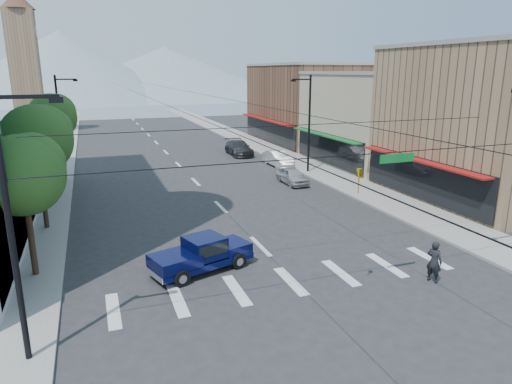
% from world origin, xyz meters
% --- Properties ---
extents(ground, '(160.00, 160.00, 0.00)m').
position_xyz_m(ground, '(0.00, 0.00, 0.00)').
color(ground, '#28282B').
rests_on(ground, ground).
extents(sidewalk_left, '(4.00, 120.00, 0.15)m').
position_xyz_m(sidewalk_left, '(-12.00, 40.00, 0.07)').
color(sidewalk_left, gray).
rests_on(sidewalk_left, ground).
extents(sidewalk_right, '(4.00, 120.00, 0.15)m').
position_xyz_m(sidewalk_right, '(12.00, 40.00, 0.07)').
color(sidewalk_right, gray).
rests_on(sidewalk_right, ground).
extents(shop_near, '(12.00, 14.00, 11.00)m').
position_xyz_m(shop_near, '(20.00, 10.00, 5.50)').
color(shop_near, '#8C6B4C').
rests_on(shop_near, ground).
extents(shop_mid, '(12.00, 14.00, 9.00)m').
position_xyz_m(shop_mid, '(20.00, 24.00, 4.50)').
color(shop_mid, tan).
rests_on(shop_mid, ground).
extents(shop_far, '(12.00, 18.00, 10.00)m').
position_xyz_m(shop_far, '(20.00, 40.00, 5.00)').
color(shop_far, brown).
rests_on(shop_far, ground).
extents(clock_tower, '(4.80, 4.80, 20.40)m').
position_xyz_m(clock_tower, '(-16.50, 62.00, 10.64)').
color(clock_tower, '#8C6B4C').
rests_on(clock_tower, ground).
extents(mountain_left, '(80.00, 80.00, 22.00)m').
position_xyz_m(mountain_left, '(-15.00, 150.00, 11.00)').
color(mountain_left, gray).
rests_on(mountain_left, ground).
extents(mountain_right, '(90.00, 90.00, 18.00)m').
position_xyz_m(mountain_right, '(20.00, 160.00, 9.00)').
color(mountain_right, gray).
rests_on(mountain_right, ground).
extents(tree_near, '(3.65, 3.64, 6.71)m').
position_xyz_m(tree_near, '(-11.07, 6.10, 4.99)').
color(tree_near, black).
rests_on(tree_near, ground).
extents(tree_midnear, '(4.09, 4.09, 7.52)m').
position_xyz_m(tree_midnear, '(-11.07, 13.10, 5.59)').
color(tree_midnear, black).
rests_on(tree_midnear, ground).
extents(tree_midfar, '(3.65, 3.64, 6.71)m').
position_xyz_m(tree_midfar, '(-11.07, 20.10, 4.99)').
color(tree_midfar, black).
rests_on(tree_midfar, ground).
extents(tree_far, '(4.09, 4.09, 7.52)m').
position_xyz_m(tree_far, '(-11.07, 27.10, 5.59)').
color(tree_far, black).
rests_on(tree_far, ground).
extents(signal_rig, '(21.80, 0.20, 9.00)m').
position_xyz_m(signal_rig, '(0.19, -1.00, 4.64)').
color(signal_rig, black).
rests_on(signal_rig, ground).
extents(lamp_pole_nw, '(2.00, 0.25, 9.00)m').
position_xyz_m(lamp_pole_nw, '(-10.67, 30.00, 4.94)').
color(lamp_pole_nw, black).
rests_on(lamp_pole_nw, ground).
extents(lamp_pole_ne, '(2.00, 0.25, 9.00)m').
position_xyz_m(lamp_pole_ne, '(10.67, 22.00, 4.94)').
color(lamp_pole_ne, black).
rests_on(lamp_pole_ne, ground).
extents(pickup_truck, '(5.29, 3.19, 1.69)m').
position_xyz_m(pickup_truck, '(-3.77, 3.99, 0.88)').
color(pickup_truck, '#070B36').
rests_on(pickup_truck, ground).
extents(pedestrian, '(0.71, 0.84, 1.97)m').
position_xyz_m(pedestrian, '(5.88, -0.73, 0.98)').
color(pedestrian, black).
rests_on(pedestrian, ground).
extents(parked_car_near, '(1.70, 4.08, 1.38)m').
position_xyz_m(parked_car_near, '(7.60, 18.53, 0.69)').
color(parked_car_near, '#B1B0B5').
rests_on(parked_car_near, ground).
extents(parked_car_mid, '(1.78, 4.65, 1.51)m').
position_xyz_m(parked_car_mid, '(9.40, 25.96, 0.76)').
color(parked_car_mid, silver).
rests_on(parked_car_mid, ground).
extents(parked_car_far, '(2.49, 5.71, 1.63)m').
position_xyz_m(parked_car_far, '(7.60, 33.29, 0.82)').
color(parked_car_far, '#28282B').
rests_on(parked_car_far, ground).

